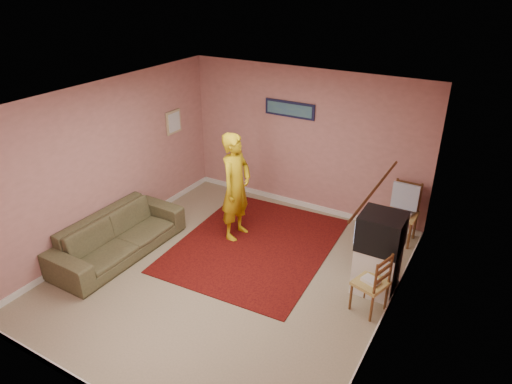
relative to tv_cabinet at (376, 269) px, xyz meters
The scene contains 25 objects.
ground 2.11m from the tv_cabinet, 159.76° to the right, with size 5.00×5.00×0.00m, color tan.
wall_back 2.81m from the tv_cabinet, 137.59° to the left, with size 4.50×0.02×2.60m, color tan.
wall_front 3.88m from the tv_cabinet, 121.21° to the right, with size 4.50×0.02×2.60m, color tan.
wall_left 4.37m from the tv_cabinet, behind, with size 0.02×5.00×2.60m, color tan.
wall_right 1.23m from the tv_cabinet, 67.35° to the right, with size 0.02×5.00×2.60m, color tan.
ceiling 3.06m from the tv_cabinet, 159.76° to the right, with size 4.50×5.00×0.02m, color white.
baseboard_back 2.65m from the tv_cabinet, 137.76° to the left, with size 4.50×0.02×0.10m, color white.
baseboard_left 4.26m from the tv_cabinet, behind, with size 0.02×5.00×0.10m, color white.
baseboard_right 0.83m from the tv_cabinet, 68.04° to the right, with size 0.02×5.00×0.10m, color white.
window 1.98m from the tv_cabinet, 79.71° to the right, with size 0.01×1.10×1.50m, color black.
curtain_sheer 2.00m from the tv_cabinet, 81.01° to the right, with size 0.01×0.75×2.10m, color silver.
curtain_floral 1.42m from the tv_cabinet, 76.08° to the right, with size 0.01×0.35×2.10m, color beige.
curtain_rod 2.56m from the tv_cabinet, 81.22° to the right, with size 0.02×0.02×1.40m, color brown.
picture_back 3.22m from the tv_cabinet, 142.17° to the left, with size 0.95×0.04×0.28m.
picture_left 4.42m from the tv_cabinet, 168.06° to the left, with size 0.04×0.38×0.42m.
area_rug 2.06m from the tv_cabinet, behind, with size 2.32×2.90×0.02m, color black.
tv_cabinet is the anchor object (origin of this frame).
crt_tv 0.60m from the tv_cabinet, behind, with size 0.59×0.52×0.50m.
chair_a 1.50m from the tv_cabinet, 91.31° to the left, with size 0.46×0.44×0.55m.
dvd_player 1.49m from the tv_cabinet, 91.31° to the left, with size 0.33×0.24×0.06m, color silver.
blue_throw 1.55m from the tv_cabinet, 91.31° to the left, with size 0.41×0.05×0.44m, color #88B0DF.
chair_b 0.48m from the tv_cabinet, 83.61° to the right, with size 0.47×0.49×0.47m.
game_console 0.46m from the tv_cabinet, 83.61° to the right, with size 0.22×0.16×0.04m, color silver.
sofa 3.91m from the tv_cabinet, 163.32° to the right, with size 2.21×0.86×0.65m, color brown.
person 2.52m from the tv_cabinet, behind, with size 0.66×0.43×1.81m, color gold.
Camera 1 is at (3.11, -4.58, 4.08)m, focal length 32.00 mm.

